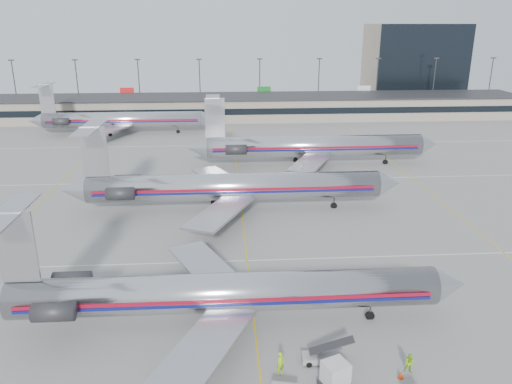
{
  "coord_description": "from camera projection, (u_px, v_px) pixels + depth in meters",
  "views": [
    {
      "loc": [
        -2.43,
        -40.69,
        25.52
      ],
      "look_at": [
        1.71,
        20.72,
        4.5
      ],
      "focal_mm": 35.0,
      "sensor_mm": 36.0,
      "label": 1
    }
  ],
  "objects": [
    {
      "name": "ground",
      "position": [
        253.0,
        309.0,
        46.82
      ],
      "size": [
        260.0,
        260.0,
        0.0
      ],
      "primitive_type": "plane",
      "color": "gray",
      "rests_on": "ground"
    },
    {
      "name": "apron_markings",
      "position": [
        247.0,
        260.0,
        56.26
      ],
      "size": [
        160.0,
        0.15,
        0.02
      ],
      "primitive_type": "cube",
      "color": "silver",
      "rests_on": "ground"
    },
    {
      "name": "terminal",
      "position": [
        231.0,
        107.0,
        138.31
      ],
      "size": [
        162.0,
        17.0,
        6.25
      ],
      "color": "gray",
      "rests_on": "ground"
    },
    {
      "name": "light_mast_row",
      "position": [
        230.0,
        81.0,
        149.8
      ],
      "size": [
        163.6,
        0.4,
        15.28
      ],
      "color": "#38383D",
      "rests_on": "ground"
    },
    {
      "name": "distant_building",
      "position": [
        413.0,
        63.0,
        167.59
      ],
      "size": [
        30.0,
        20.0,
        25.0
      ],
      "primitive_type": "cube",
      "color": "tan",
      "rests_on": "ground"
    },
    {
      "name": "jet_foreground",
      "position": [
        216.0,
        292.0,
        43.29
      ],
      "size": [
        43.22,
        25.45,
        11.31
      ],
      "color": "silver",
      "rests_on": "ground"
    },
    {
      "name": "jet_second_row",
      "position": [
        228.0,
        186.0,
        70.03
      ],
      "size": [
        47.78,
        28.13,
        12.51
      ],
      "color": "silver",
      "rests_on": "ground"
    },
    {
      "name": "jet_third_row",
      "position": [
        309.0,
        146.0,
        92.47
      ],
      "size": [
        47.07,
        28.96,
        12.87
      ],
      "color": "silver",
      "rests_on": "ground"
    },
    {
      "name": "jet_back_row",
      "position": [
        119.0,
        120.0,
        118.78
      ],
      "size": [
        43.99,
        27.06,
        12.03
      ],
      "color": "silver",
      "rests_on": "ground"
    },
    {
      "name": "uld_container",
      "position": [
        335.0,
        375.0,
        36.36
      ],
      "size": [
        2.55,
        2.37,
        2.17
      ],
      "rotation": [
        0.0,
        0.0,
        0.4
      ],
      "color": "#2D2D30",
      "rests_on": "ground"
    },
    {
      "name": "belt_loader",
      "position": [
        325.0,
        356.0,
        39.28
      ],
      "size": [
        4.08,
        1.35,
        2.15
      ],
      "rotation": [
        0.0,
        0.0,
        -0.03
      ],
      "color": "gray",
      "rests_on": "ground"
    },
    {
      "name": "ramp_worker_near",
      "position": [
        281.0,
        363.0,
        37.84
      ],
      "size": [
        0.83,
        0.8,
        1.91
      ],
      "primitive_type": "imported",
      "rotation": [
        0.0,
        0.0,
        0.7
      ],
      "color": "#98D914",
      "rests_on": "ground"
    },
    {
      "name": "ramp_worker_far",
      "position": [
        410.0,
        363.0,
        38.09
      ],
      "size": [
        0.94,
        0.83,
        1.62
      ],
      "primitive_type": "imported",
      "rotation": [
        0.0,
        0.0,
        -0.32
      ],
      "color": "#86C912",
      "rests_on": "ground"
    },
    {
      "name": "cone_right",
      "position": [
        401.0,
        375.0,
        37.6
      ],
      "size": [
        0.57,
        0.57,
        0.59
      ],
      "primitive_type": "cone",
      "rotation": [
        0.0,
        0.0,
        -0.42
      ],
      "color": "red",
      "rests_on": "ground"
    }
  ]
}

